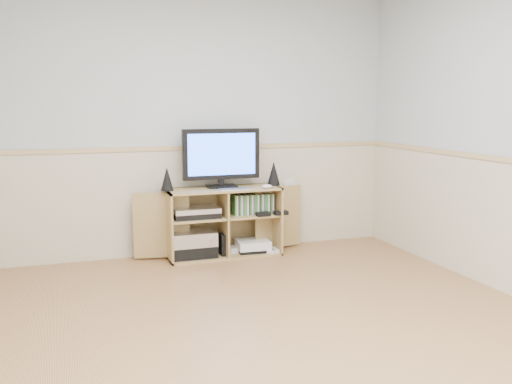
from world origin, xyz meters
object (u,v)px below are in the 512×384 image
at_px(media_cabinet, 222,220).
at_px(keyboard, 235,189).
at_px(game_consoles, 251,246).
at_px(monitor, 221,156).

xyz_separation_m(media_cabinet, keyboard, (0.08, -0.19, 0.32)).
relative_size(media_cabinet, game_consoles, 3.68).
distance_m(media_cabinet, keyboard, 0.38).
xyz_separation_m(monitor, game_consoles, (0.28, -0.06, -0.88)).
bearing_deg(media_cabinet, game_consoles, -12.80).
bearing_deg(keyboard, media_cabinet, 114.58).
relative_size(monitor, game_consoles, 1.64).
xyz_separation_m(monitor, keyboard, (0.08, -0.19, -0.29)).
height_order(media_cabinet, game_consoles, media_cabinet).
distance_m(media_cabinet, monitor, 0.62).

